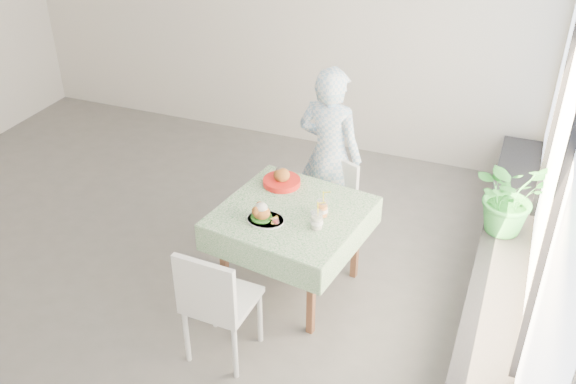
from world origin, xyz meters
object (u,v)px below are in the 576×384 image
at_px(cafe_table, 292,241).
at_px(chair_far, 326,222).
at_px(main_dish, 263,215).
at_px(chair_near, 222,321).
at_px(diner, 330,156).
at_px(potted_plant, 510,195).
at_px(juice_cup_orange, 322,209).

relative_size(cafe_table, chair_far, 1.45).
distance_m(chair_far, main_dish, 1.03).
bearing_deg(chair_far, main_dish, -104.58).
bearing_deg(cafe_table, chair_far, 83.28).
height_order(chair_near, main_dish, chair_near).
height_order(cafe_table, chair_far, chair_far).
distance_m(cafe_table, chair_far, 0.68).
distance_m(cafe_table, chair_near, 0.89).
distance_m(diner, potted_plant, 1.50).
bearing_deg(cafe_table, juice_cup_orange, 4.19).
bearing_deg(potted_plant, cafe_table, -154.85).
bearing_deg(potted_plant, chair_near, -137.49).
xyz_separation_m(chair_far, chair_near, (-0.26, -1.49, 0.04)).
xyz_separation_m(cafe_table, diner, (0.02, 0.83, 0.34)).
distance_m(cafe_table, main_dish, 0.41).
height_order(cafe_table, diner, diner).
relative_size(chair_far, chair_near, 0.87).
bearing_deg(potted_plant, diner, 175.52).
bearing_deg(cafe_table, potted_plant, 25.15).
relative_size(main_dish, juice_cup_orange, 1.10).
height_order(chair_near, juice_cup_orange, juice_cup_orange).
height_order(diner, potted_plant, diner).
xyz_separation_m(cafe_table, potted_plant, (1.52, 0.71, 0.36)).
relative_size(main_dish, potted_plant, 0.45).
xyz_separation_m(chair_near, juice_cup_orange, (0.42, 0.87, 0.51)).
height_order(chair_far, diner, diner).
xyz_separation_m(chair_near, potted_plant, (1.70, 1.56, 0.53)).
bearing_deg(chair_far, chair_near, -100.01).
distance_m(cafe_table, potted_plant, 1.71).
distance_m(chair_far, juice_cup_orange, 0.85).
relative_size(cafe_table, main_dish, 4.15).
xyz_separation_m(chair_near, diner, (0.21, 1.68, 0.51)).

